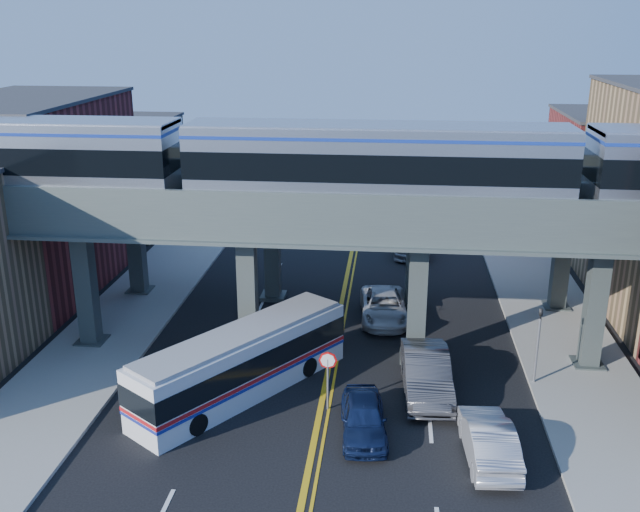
# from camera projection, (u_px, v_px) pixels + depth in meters

# --- Properties ---
(ground) EXTENTS (120.00, 120.00, 0.00)m
(ground) POSITION_uv_depth(u_px,v_px,m) (312.00, 450.00, 26.89)
(ground) COLOR black
(ground) RESTS_ON ground
(sidewalk_west) EXTENTS (5.00, 70.00, 0.16)m
(sidewalk_west) POSITION_uv_depth(u_px,v_px,m) (117.00, 326.00, 37.42)
(sidewalk_west) COLOR gray
(sidewalk_west) RESTS_ON ground
(sidewalk_east) EXTENTS (5.00, 70.00, 0.16)m
(sidewalk_east) POSITION_uv_depth(u_px,v_px,m) (567.00, 346.00, 35.16)
(sidewalk_east) COLOR gray
(sidewalk_east) RESTS_ON ground
(building_west_b) EXTENTS (8.00, 14.00, 11.00)m
(building_west_b) POSITION_uv_depth(u_px,v_px,m) (32.00, 196.00, 42.05)
(building_west_b) COLOR maroon
(building_west_b) RESTS_ON ground
(building_west_c) EXTENTS (8.00, 10.00, 8.00)m
(building_west_c) POSITION_uv_depth(u_px,v_px,m) (117.00, 175.00, 54.78)
(building_west_c) COLOR #9F7D52
(building_west_c) RESTS_ON ground
(building_east_c) EXTENTS (8.00, 10.00, 9.00)m
(building_east_c) POSITION_uv_depth(u_px,v_px,m) (615.00, 179.00, 50.98)
(building_east_c) COLOR maroon
(building_east_c) RESTS_ON ground
(elevated_viaduct_near) EXTENTS (52.00, 3.60, 7.40)m
(elevated_viaduct_near) POSITION_uv_depth(u_px,v_px,m) (332.00, 226.00, 32.37)
(elevated_viaduct_near) COLOR #3C4644
(elevated_viaduct_near) RESTS_ON ground
(elevated_viaduct_far) EXTENTS (52.00, 3.60, 7.40)m
(elevated_viaduct_far) POSITION_uv_depth(u_px,v_px,m) (343.00, 191.00, 38.97)
(elevated_viaduct_far) COLOR #3C4644
(elevated_viaduct_far) RESTS_ON ground
(transit_train) EXTENTS (51.69, 3.24, 3.79)m
(transit_train) POSITION_uv_depth(u_px,v_px,m) (377.00, 163.00, 31.23)
(transit_train) COLOR black
(transit_train) RESTS_ON elevated_viaduct_near
(stop_sign) EXTENTS (0.76, 0.09, 2.63)m
(stop_sign) POSITION_uv_depth(u_px,v_px,m) (328.00, 371.00, 29.13)
(stop_sign) COLOR slate
(stop_sign) RESTS_ON ground
(traffic_signal) EXTENTS (0.15, 0.18, 4.10)m
(traffic_signal) POSITION_uv_depth(u_px,v_px,m) (538.00, 338.00, 30.91)
(traffic_signal) COLOR slate
(traffic_signal) RESTS_ON ground
(transit_bus) EXTENTS (8.19, 10.13, 2.77)m
(transit_bus) POSITION_uv_depth(u_px,v_px,m) (242.00, 363.00, 30.54)
(transit_bus) COLOR silver
(transit_bus) RESTS_ON ground
(car_lane_a) EXTENTS (2.15, 4.46, 1.47)m
(car_lane_a) POSITION_uv_depth(u_px,v_px,m) (364.00, 417.00, 27.67)
(car_lane_a) COLOR #111C3F
(car_lane_a) RESTS_ON ground
(car_lane_b) EXTENTS (2.25, 5.69, 1.84)m
(car_lane_b) POSITION_uv_depth(u_px,v_px,m) (426.00, 373.00, 30.69)
(car_lane_b) COLOR #343436
(car_lane_b) RESTS_ON ground
(car_lane_c) EXTENTS (2.81, 5.43, 1.46)m
(car_lane_c) POSITION_uv_depth(u_px,v_px,m) (384.00, 306.00, 38.31)
(car_lane_c) COLOR #BBBBBD
(car_lane_c) RESTS_ON ground
(car_lane_d) EXTENTS (2.61, 6.10, 1.75)m
(car_lane_d) POSITION_uv_depth(u_px,v_px,m) (412.00, 239.00, 49.42)
(car_lane_d) COLOR #A8A8AD
(car_lane_d) RESTS_ON ground
(car_parked_curb) EXTENTS (1.98, 4.85, 1.56)m
(car_parked_curb) POSITION_uv_depth(u_px,v_px,m) (488.00, 439.00, 26.14)
(car_parked_curb) COLOR #A1A1A6
(car_parked_curb) RESTS_ON ground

